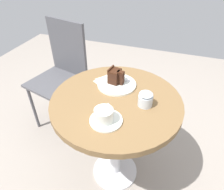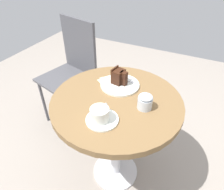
# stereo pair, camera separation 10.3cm
# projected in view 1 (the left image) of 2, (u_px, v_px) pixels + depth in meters

# --- Properties ---
(ground_plane) EXTENTS (4.40, 4.40, 0.01)m
(ground_plane) POSITION_uv_depth(u_px,v_px,m) (115.00, 171.00, 1.48)
(ground_plane) COLOR gray
(ground_plane) RESTS_ON ground
(cafe_table) EXTENTS (0.71, 0.71, 0.68)m
(cafe_table) POSITION_uv_depth(u_px,v_px,m) (116.00, 115.00, 1.14)
(cafe_table) COLOR brown
(cafe_table) RESTS_ON ground
(saucer) EXTENTS (0.16, 0.16, 0.01)m
(saucer) POSITION_uv_depth(u_px,v_px,m) (106.00, 120.00, 0.93)
(saucer) COLOR silver
(saucer) RESTS_ON cafe_table
(coffee_cup) EXTENTS (0.12, 0.09, 0.07)m
(coffee_cup) POSITION_uv_depth(u_px,v_px,m) (104.00, 115.00, 0.91)
(coffee_cup) COLOR silver
(coffee_cup) RESTS_ON saucer
(teaspoon) EXTENTS (0.03, 0.09, 0.00)m
(teaspoon) POSITION_uv_depth(u_px,v_px,m) (100.00, 126.00, 0.89)
(teaspoon) COLOR silver
(teaspoon) RESTS_ON saucer
(cake_plate) EXTENTS (0.23, 0.23, 0.01)m
(cake_plate) POSITION_uv_depth(u_px,v_px,m) (117.00, 84.00, 1.17)
(cake_plate) COLOR silver
(cake_plate) RESTS_ON cafe_table
(cake_slice) EXTENTS (0.08, 0.09, 0.09)m
(cake_slice) POSITION_uv_depth(u_px,v_px,m) (115.00, 76.00, 1.15)
(cake_slice) COLOR #381E14
(cake_slice) RESTS_ON cake_plate
(fork) EXTENTS (0.04, 0.14, 0.00)m
(fork) POSITION_uv_depth(u_px,v_px,m) (123.00, 80.00, 1.18)
(fork) COLOR silver
(fork) RESTS_ON cake_plate
(napkin) EXTENTS (0.24, 0.23, 0.00)m
(napkin) POSITION_uv_depth(u_px,v_px,m) (112.00, 82.00, 1.19)
(napkin) COLOR beige
(napkin) RESTS_ON cafe_table
(cafe_chair) EXTENTS (0.46, 0.46, 0.90)m
(cafe_chair) POSITION_uv_depth(u_px,v_px,m) (62.00, 69.00, 1.61)
(cafe_chair) COLOR #4C4C51
(cafe_chair) RESTS_ON ground
(sugar_pot) EXTENTS (0.07, 0.07, 0.08)m
(sugar_pot) POSITION_uv_depth(u_px,v_px,m) (146.00, 99.00, 1.00)
(sugar_pot) COLOR silver
(sugar_pot) RESTS_ON cafe_table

